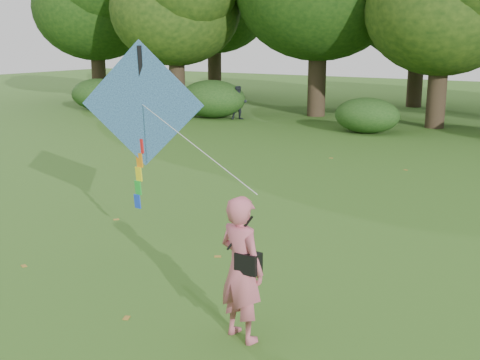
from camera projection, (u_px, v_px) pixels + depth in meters
The scene contains 7 objects.
ground at pixel (214, 323), 8.19m from camera, with size 100.00×100.00×0.00m, color #265114.
man_kite_flyer at pixel (241, 269), 7.58m from camera, with size 0.69×0.46×1.90m, color #C05A6B.
bystander_left at pixel (239, 103), 28.17m from camera, with size 0.76×0.60×1.57m, color #23282F.
crossbody_bag at pixel (248, 262), 7.47m from camera, with size 0.43×0.20×0.73m.
flying_kite at pixel (142, 107), 10.43m from camera, with size 4.49×2.41×3.01m.
shrub_band at pixel (454, 116), 22.98m from camera, with size 39.15×3.22×1.88m.
fallen_leaves at pixel (161, 249), 11.04m from camera, with size 7.48×14.85×0.01m.
Camera 1 is at (4.22, -6.23, 3.80)m, focal length 45.00 mm.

